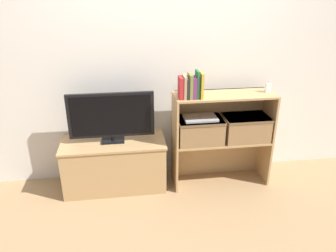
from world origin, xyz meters
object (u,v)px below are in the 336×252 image
book_forest (197,84)px  baby_monitor (268,88)px  book_olive (190,86)px  storage_basket_left (200,129)px  book_plum (194,87)px  book_crimson (181,88)px  storage_basket_right (245,127)px  book_tan (184,87)px  tv_stand (115,164)px  tv (111,116)px  book_mustard (201,85)px  laptop (200,118)px  book_charcoal (187,88)px

book_forest → baby_monitor: book_forest is taller
book_olive → storage_basket_left: book_olive is taller
book_plum → book_crimson: bearing=-180.0°
book_forest → storage_basket_right: 0.70m
book_tan → storage_basket_left: book_tan is taller
tv_stand → book_forest: book_forest is taller
tv → book_plum: 0.82m
book_forest → book_mustard: (0.03, 0.00, -0.01)m
book_tan → laptop: bearing=16.5°
tv_stand → tv: tv is taller
baby_monitor → laptop: 0.71m
laptop → tv_stand: bearing=175.4°
book_plum → storage_basket_right: book_plum is taller
book_crimson → book_olive: book_olive is taller
laptop → book_plum: bearing=-149.2°
book_olive → baby_monitor: size_ratio=1.94×
book_forest → book_plum: bearing=180.0°
tv → book_plum: (0.76, -0.12, 0.29)m
book_forest → storage_basket_right: book_forest is taller
book_tan → book_plum: 0.09m
book_forest → book_mustard: size_ratio=1.07×
book_olive → baby_monitor: (0.78, 0.07, -0.07)m
book_tan → storage_basket_right: book_tan is taller
book_olive → book_tan: bearing=180.0°
book_forest → laptop: book_forest is taller
book_forest → baby_monitor: bearing=5.3°
tv_stand → book_tan: (0.68, -0.12, 0.81)m
storage_basket_left → storage_basket_right: (0.47, 0.00, 0.00)m
book_charcoal → laptop: bearing=19.1°
book_crimson → book_tan: size_ratio=0.95×
tv_stand → book_forest: size_ratio=4.03×
book_mustard → laptop: book_mustard is taller
book_charcoal → baby_monitor: bearing=4.7°
book_tan → book_plum: bearing=0.0°
book_forest → book_crimson: bearing=-180.0°
book_forest → book_mustard: 0.03m
tv → book_mustard: size_ratio=3.46×
book_crimson → book_plum: 0.12m
tv → baby_monitor: size_ratio=7.05×
tv_stand → tv: bearing=-90.0°
book_plum → storage_basket_right: (0.55, 0.05, -0.44)m
laptop → storage_basket_left: bearing=-90.0°
baby_monitor → book_tan: bearing=-175.5°
book_crimson → laptop: 0.39m
book_plum → book_forest: 0.04m
tv_stand → book_tan: 1.06m
book_plum → baby_monitor: (0.74, 0.07, -0.05)m
book_charcoal → book_plum: bearing=0.0°
tv_stand → book_crimson: book_crimson is taller
storage_basket_left → book_crimson: bearing=-166.2°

